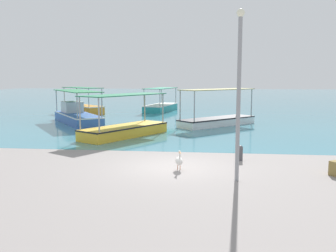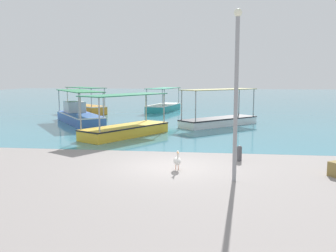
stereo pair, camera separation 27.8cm
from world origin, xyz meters
name	(u,v)px [view 1 (the left image)]	position (x,y,z in m)	size (l,w,h in m)	color
ground	(171,167)	(0.00, 0.00, 0.00)	(120.00, 120.00, 0.00)	gray
harbor_water	(200,98)	(0.00, 48.00, 0.00)	(110.00, 90.00, 0.00)	teal
fishing_boat_center	(217,119)	(2.11, 13.06, 0.50)	(5.83, 5.80, 2.67)	white
fishing_boat_near_left	(83,108)	(-10.80, 20.78, 0.56)	(5.19, 4.98, 2.52)	orange
fishing_boat_far_right	(161,106)	(-3.51, 23.96, 0.51)	(3.11, 5.94, 2.39)	teal
fishing_boat_far_left	(77,115)	(-8.72, 13.40, 0.62)	(5.64, 6.82, 2.51)	#3960B0
fishing_boat_near_right	(125,128)	(-3.54, 7.33, 0.50)	(4.67, 6.11, 2.53)	gold
pelican	(179,161)	(0.38, -0.47, 0.38)	(0.40, 0.80, 0.80)	#E0997A
lamp_post	(239,86)	(2.49, -1.72, 3.26)	(0.28, 0.28, 5.81)	gray
mooring_bollard	(240,153)	(2.86, 1.43, 0.36)	(0.22, 0.22, 0.67)	#47474C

